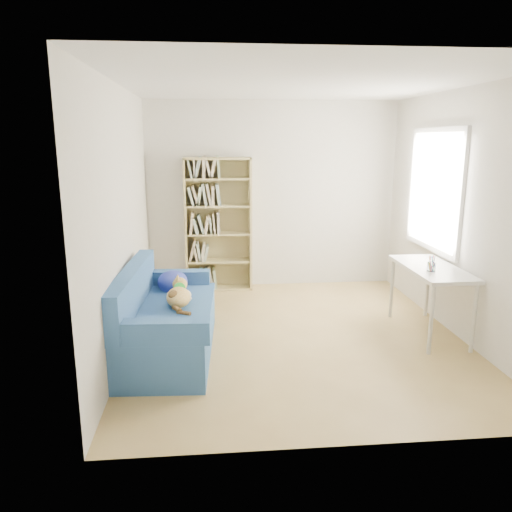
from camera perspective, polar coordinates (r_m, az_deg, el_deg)
The scene contains 6 objects.
ground at distance 5.48m, azimuth 4.42°, elevation -9.08°, with size 4.00×4.00×0.00m, color #A8884C.
room_shell at distance 5.14m, azimuth 5.78°, elevation 8.24°, with size 3.54×4.04×2.62m.
sofa at distance 5.04m, azimuth -10.41°, elevation -7.28°, with size 0.93×1.80×0.87m.
bookshelf at distance 6.95m, azimuth -4.32°, elevation 2.99°, with size 0.92×0.29×1.84m.
desk at distance 5.65m, azimuth 19.42°, elevation -1.93°, with size 0.54×1.17×0.75m.
pen_cup at distance 5.43m, azimuth 19.41°, elevation -1.01°, with size 0.09×0.09×0.16m.
Camera 1 is at (-0.89, -4.99, 2.07)m, focal length 35.00 mm.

